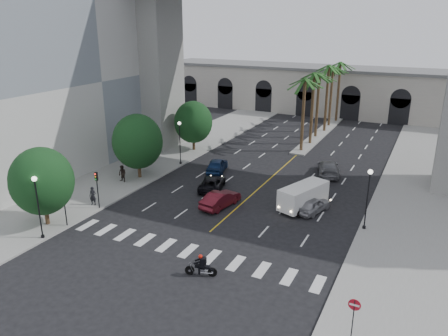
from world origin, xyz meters
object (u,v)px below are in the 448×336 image
car_e (217,165)px  lamp_post_right (368,194)px  car_d (328,168)px  motorcycle_rider (202,266)px  do_not_enter_sign (354,312)px  car_a (313,205)px  lamp_post_left_far (180,139)px  pedestrian_a (93,196)px  lamp_post_left_near (38,202)px  car_c (212,183)px  car_b (220,199)px  pedestrian_b (122,174)px  traffic_signal_near (64,199)px  traffic_signal_far (97,184)px  cargo_van (303,196)px

car_e → lamp_post_right: bearing=142.0°
lamp_post_right → car_d: (-5.96, 12.40, -2.42)m
motorcycle_rider → do_not_enter_sign: do_not_enter_sign is taller
motorcycle_rider → car_a: motorcycle_rider is taller
lamp_post_left_far → do_not_enter_sign: lamp_post_left_far is taller
car_e → pedestrian_a: 15.13m
lamp_post_left_near → car_c: size_ratio=1.12×
car_b → pedestrian_b: size_ratio=2.52×
pedestrian_a → traffic_signal_near: bearing=-94.2°
car_b → pedestrian_a: (-10.78, -5.14, 0.28)m
lamp_post_right → car_c: lamp_post_right is taller
motorcycle_rider → car_b: size_ratio=0.47×
car_c → pedestrian_a: size_ratio=2.70×
lamp_post_left_far → traffic_signal_far: size_ratio=1.47×
car_a → pedestrian_b: size_ratio=2.24×
lamp_post_left_near → car_c: bearing=65.4°
car_b → pedestrian_a: 11.95m
car_a → car_c: (-10.84, 0.94, -0.03)m
traffic_signal_near → car_d: traffic_signal_near is taller
traffic_signal_near → do_not_enter_sign: bearing=-8.6°
lamp_post_left_near → cargo_van: lamp_post_left_near is taller
lamp_post_left_near → cargo_van: size_ratio=0.94×
lamp_post_right → motorcycle_rider: 15.09m
do_not_enter_sign → pedestrian_a: bearing=164.6°
lamp_post_left_far → do_not_enter_sign: size_ratio=1.93×
car_b → car_d: car_d is taller
car_c → pedestrian_a: (-8.02, -8.77, 0.37)m
lamp_post_left_near → traffic_signal_near: 2.60m
lamp_post_left_near → traffic_signal_far: lamp_post_left_near is taller
car_b → do_not_enter_sign: size_ratio=1.67×
lamp_post_left_far → car_d: (16.84, 4.40, -2.42)m
car_e → car_b: bearing=104.4°
traffic_signal_far → traffic_signal_near: bearing=-90.0°
traffic_signal_far → pedestrian_a: traffic_signal_far is taller
car_e → pedestrian_a: (-5.96, -13.90, 0.25)m
motorcycle_rider → pedestrian_b: (-16.28, 11.94, 0.33)m
lamp_post_left_far → lamp_post_right: bearing=-19.3°
traffic_signal_near → car_a: bearing=34.2°
lamp_post_left_near → car_e: (5.07, 20.74, -2.43)m
pedestrian_a → lamp_post_left_far: bearing=69.5°
car_e → cargo_van: cargo_van is taller
traffic_signal_far → pedestrian_b: bearing=110.5°
pedestrian_b → cargo_van: bearing=11.3°
pedestrian_b → lamp_post_left_near: bearing=-74.6°
lamp_post_right → cargo_van: 6.50m
motorcycle_rider → car_e: bearing=96.6°
car_c → pedestrian_a: pedestrian_a is taller
car_d → car_e: car_d is taller
lamp_post_right → pedestrian_a: size_ratio=3.01×
traffic_signal_near → do_not_enter_sign: size_ratio=1.32×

